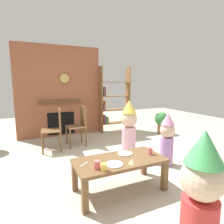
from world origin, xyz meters
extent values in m
plane|color=#BCB29E|center=(0.00, 0.00, 0.00)|extent=(12.00, 12.00, 0.00)
cube|color=#935138|center=(-0.41, 2.60, 1.20)|extent=(2.20, 0.18, 2.40)
cube|color=black|center=(-0.41, 2.50, 0.35)|extent=(0.70, 0.02, 0.60)
cube|color=brown|center=(-0.41, 2.46, 0.95)|extent=(1.10, 0.10, 0.04)
cylinder|color=tan|center=(-0.28, 2.48, 1.55)|extent=(0.24, 0.04, 0.24)
cube|color=olive|center=(0.71, 2.40, 0.95)|extent=(0.02, 0.28, 1.90)
cube|color=olive|center=(1.59, 2.40, 0.95)|extent=(0.02, 0.28, 1.90)
cube|color=olive|center=(1.15, 2.40, 0.25)|extent=(0.86, 0.28, 0.02)
cube|color=olive|center=(1.15, 2.40, 0.65)|extent=(0.86, 0.28, 0.02)
cube|color=olive|center=(1.15, 2.40, 1.05)|extent=(0.86, 0.28, 0.02)
cube|color=olive|center=(1.15, 2.40, 1.45)|extent=(0.86, 0.28, 0.02)
cube|color=#B23333|center=(0.78, 2.40, 0.38)|extent=(0.03, 0.20, 0.24)
cube|color=#3359A5|center=(0.82, 2.40, 0.38)|extent=(0.02, 0.20, 0.24)
cube|color=#3F8C4C|center=(0.86, 2.40, 0.35)|extent=(0.03, 0.20, 0.17)
cube|color=gold|center=(0.91, 2.40, 0.35)|extent=(0.04, 0.20, 0.18)
cube|color=#8C4C99|center=(0.78, 2.40, 0.74)|extent=(0.03, 0.20, 0.17)
cube|color=#D87F3F|center=(0.82, 2.40, 0.79)|extent=(0.04, 0.20, 0.26)
cube|color=#4C4C51|center=(0.78, 2.40, 1.17)|extent=(0.03, 0.20, 0.23)
cube|color=#B23333|center=(0.82, 2.40, 1.19)|extent=(0.02, 0.20, 0.25)
cube|color=brown|center=(-0.14, -0.48, 0.42)|extent=(1.19, 0.57, 0.04)
cube|color=brown|center=(-0.69, -0.72, 0.20)|extent=(0.07, 0.07, 0.40)
cube|color=brown|center=(0.41, -0.72, 0.20)|extent=(0.07, 0.07, 0.40)
cube|color=brown|center=(-0.69, -0.24, 0.20)|extent=(0.07, 0.07, 0.40)
cube|color=brown|center=(0.41, -0.24, 0.20)|extent=(0.07, 0.07, 0.40)
cylinder|color=#E5666B|center=(0.33, -0.51, 0.49)|extent=(0.06, 0.06, 0.10)
cylinder|color=#E5666B|center=(-0.51, -0.62, 0.49)|extent=(0.07, 0.07, 0.10)
cylinder|color=#F2CC4C|center=(-0.45, -0.69, 0.48)|extent=(0.07, 0.07, 0.09)
cylinder|color=white|center=(0.02, -0.34, 0.44)|extent=(0.21, 0.21, 0.01)
cylinder|color=white|center=(-0.28, -0.60, 0.44)|extent=(0.22, 0.22, 0.01)
cone|color=#EAC68C|center=(-0.05, -0.66, 0.47)|extent=(0.10, 0.10, 0.06)
cube|color=silver|center=(-0.61, -0.44, 0.44)|extent=(0.13, 0.10, 0.01)
sphere|color=beige|center=(-0.09, -1.68, 0.75)|extent=(0.31, 0.31, 0.31)
cone|color=#4CB766|center=(-0.09, -1.68, 0.99)|extent=(0.28, 0.28, 0.25)
cylinder|color=#B27FCC|center=(0.96, -0.11, 0.25)|extent=(0.22, 0.22, 0.50)
sphere|color=beige|center=(0.96, -0.11, 0.62)|extent=(0.26, 0.26, 0.26)
cone|color=pink|center=(0.96, -0.11, 0.82)|extent=(0.23, 0.23, 0.21)
cylinder|color=#EAB2C6|center=(0.53, 0.46, 0.30)|extent=(0.27, 0.27, 0.60)
sphere|color=beige|center=(0.53, 0.46, 0.75)|extent=(0.31, 0.31, 0.31)
cone|color=#F2D14C|center=(0.53, 0.46, 0.99)|extent=(0.28, 0.28, 0.25)
cube|color=brown|center=(-0.78, 1.45, 0.44)|extent=(0.44, 0.44, 0.02)
cube|color=brown|center=(-0.60, 1.43, 0.68)|extent=(0.07, 0.40, 0.45)
cylinder|color=brown|center=(-0.94, 1.64, 0.21)|extent=(0.04, 0.04, 0.43)
cylinder|color=brown|center=(-0.98, 1.29, 0.21)|extent=(0.04, 0.04, 0.43)
cylinder|color=brown|center=(-0.59, 1.61, 0.21)|extent=(0.04, 0.04, 0.43)
cylinder|color=brown|center=(-0.62, 1.25, 0.21)|extent=(0.04, 0.04, 0.43)
cube|color=brown|center=(-0.23, 1.57, 0.44)|extent=(0.41, 0.41, 0.02)
cube|color=brown|center=(-0.04, 1.58, 0.68)|extent=(0.04, 0.40, 0.45)
cylinder|color=brown|center=(-0.41, 1.75, 0.21)|extent=(0.04, 0.04, 0.43)
cylinder|color=brown|center=(-0.40, 1.39, 0.21)|extent=(0.04, 0.04, 0.43)
cylinder|color=brown|center=(-0.05, 1.76, 0.21)|extent=(0.04, 0.04, 0.43)
cylinder|color=brown|center=(-0.04, 1.40, 0.21)|extent=(0.04, 0.04, 0.43)
cylinder|color=#9E5B42|center=(2.23, 1.57, 0.13)|extent=(0.21, 0.21, 0.26)
sphere|color=#3A8542|center=(2.23, 1.57, 0.42)|extent=(0.38, 0.38, 0.38)
camera|label=1|loc=(-1.19, -2.54, 1.43)|focal=29.74mm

